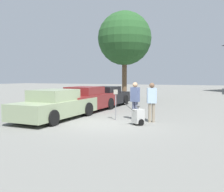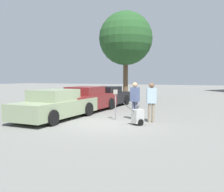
# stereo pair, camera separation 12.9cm
# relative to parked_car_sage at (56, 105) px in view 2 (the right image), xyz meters

# --- Properties ---
(ground_plane) EXTENTS (120.00, 120.00, 0.00)m
(ground_plane) POSITION_rel_parked_car_sage_xyz_m (2.73, -0.19, -0.68)
(ground_plane) COLOR slate
(parked_car_sage) EXTENTS (2.09, 5.00, 1.46)m
(parked_car_sage) POSITION_rel_parked_car_sage_xyz_m (0.00, 0.00, 0.00)
(parked_car_sage) COLOR gray
(parked_car_sage) RESTS_ON ground_plane
(parked_car_maroon) EXTENTS (2.04, 4.84, 1.50)m
(parked_car_maroon) POSITION_rel_parked_car_sage_xyz_m (-0.00, 2.98, 0.03)
(parked_car_maroon) COLOR maroon
(parked_car_maroon) RESTS_ON ground_plane
(parked_car_black) EXTENTS (1.91, 4.78, 1.42)m
(parked_car_black) POSITION_rel_parked_car_sage_xyz_m (-0.00, 5.90, -0.00)
(parked_car_black) COLOR black
(parked_car_black) RESTS_ON ground_plane
(parking_meter) EXTENTS (0.18, 0.09, 1.47)m
(parking_meter) POSITION_rel_parked_car_sage_xyz_m (2.78, 0.95, 0.33)
(parking_meter) COLOR slate
(parking_meter) RESTS_ON ground_plane
(person_worker) EXTENTS (0.47, 0.34, 1.82)m
(person_worker) POSITION_rel_parked_car_sage_xyz_m (3.62, 1.35, 0.36)
(person_worker) COLOR #515670
(person_worker) RESTS_ON ground_plane
(person_supervisor) EXTENTS (0.47, 0.38, 1.81)m
(person_supervisor) POSITION_rel_parked_car_sage_xyz_m (4.52, 1.05, 0.36)
(person_supervisor) COLOR gray
(person_supervisor) RESTS_ON ground_plane
(equipment_cart) EXTENTS (0.68, 0.95, 1.00)m
(equipment_cart) POSITION_rel_parked_car_sage_xyz_m (4.15, 0.17, -0.30)
(equipment_cart) COLOR #B2B2AD
(equipment_cart) RESTS_ON ground_plane
(shade_tree) EXTENTS (4.84, 4.84, 8.01)m
(shade_tree) POSITION_rel_parked_car_sage_xyz_m (-0.76, 11.39, 4.88)
(shade_tree) COLOR brown
(shade_tree) RESTS_ON ground_plane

